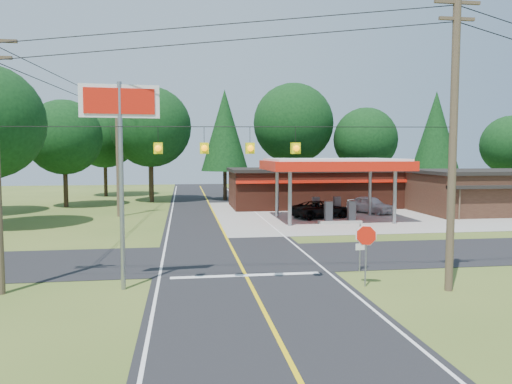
{
  "coord_description": "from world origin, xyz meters",
  "views": [
    {
      "loc": [
        -2.64,
        -24.69,
        5.34
      ],
      "look_at": [
        2.0,
        7.0,
        2.8
      ],
      "focal_mm": 35.0,
      "sensor_mm": 36.0,
      "label": 1
    }
  ],
  "objects": [
    {
      "name": "utility_pole_north",
      "position": [
        -6.5,
        35.0,
        4.75
      ],
      "size": [
        0.3,
        0.3,
        9.5
      ],
      "color": "#473828",
      "rests_on": "ground"
    },
    {
      "name": "ground",
      "position": [
        0.0,
        0.0,
        0.0
      ],
      "size": [
        120.0,
        120.0,
        0.0
      ],
      "primitive_type": "plane",
      "color": "#3E571F",
      "rests_on": "ground"
    },
    {
      "name": "utility_pole_near_right",
      "position": [
        7.5,
        -7.0,
        5.96
      ],
      "size": [
        1.8,
        0.3,
        11.5
      ],
      "color": "#473828",
      "rests_on": "ground"
    },
    {
      "name": "gas_canopy",
      "position": [
        9.0,
        13.0,
        4.27
      ],
      "size": [
        10.6,
        7.4,
        4.88
      ],
      "color": "gray",
      "rests_on": "ground"
    },
    {
      "name": "cross_road",
      "position": [
        0.0,
        0.0,
        0.01
      ],
      "size": [
        70.0,
        7.0,
        0.02
      ],
      "primitive_type": "cube",
      "color": "black",
      "rests_on": "ground"
    },
    {
      "name": "big_stop_sign",
      "position": [
        -5.0,
        -5.01,
        6.09
      ],
      "size": [
        2.97,
        0.37,
        8.02
      ],
      "color": "gray",
      "rests_on": "ground"
    },
    {
      "name": "treeline_backdrop",
      "position": [
        0.82,
        24.01,
        7.49
      ],
      "size": [
        70.27,
        51.59,
        13.3
      ],
      "color": "#332316",
      "rests_on": "ground"
    },
    {
      "name": "utility_pole_far_left",
      "position": [
        -8.0,
        18.0,
        5.2
      ],
      "size": [
        1.8,
        0.3,
        10.0
      ],
      "color": "#473828",
      "rests_on": "ground"
    },
    {
      "name": "route_sign_post",
      "position": [
        5.18,
        -3.52,
        1.29
      ],
      "size": [
        0.44,
        0.12,
        2.17
      ],
      "color": "gray",
      "rests_on": "ground"
    },
    {
      "name": "sedan_car",
      "position": [
        13.62,
        17.0,
        0.75
      ],
      "size": [
        6.0,
        6.0,
        1.5
      ],
      "primitive_type": "imported",
      "rotation": [
        0.0,
        0.0,
        0.51
      ],
      "color": "silver",
      "rests_on": "ground"
    },
    {
      "name": "convenience_store",
      "position": [
        10.0,
        22.98,
        1.92
      ],
      "size": [
        16.4,
        7.55,
        3.8
      ],
      "color": "#512317",
      "rests_on": "ground"
    },
    {
      "name": "main_highway",
      "position": [
        0.0,
        0.0,
        0.01
      ],
      "size": [
        8.0,
        120.0,
        0.02
      ],
      "primitive_type": "cube",
      "color": "black",
      "rests_on": "ground"
    },
    {
      "name": "suv_car",
      "position": [
        8.5,
        14.5,
        0.7
      ],
      "size": [
        6.29,
        6.29,
        1.4
      ],
      "primitive_type": "imported",
      "rotation": [
        0.0,
        0.0,
        1.87
      ],
      "color": "black",
      "rests_on": "ground"
    },
    {
      "name": "octagonal_stop_sign",
      "position": [
        4.5,
        -6.01,
        1.87
      ],
      "size": [
        0.81,
        0.36,
        2.5
      ],
      "color": "gray",
      "rests_on": "ground"
    },
    {
      "name": "overhead_beacons",
      "position": [
        -1.0,
        -6.0,
        6.21
      ],
      "size": [
        17.04,
        2.04,
        1.03
      ],
      "color": "black",
      "rests_on": "ground"
    },
    {
      "name": "lane_center_yellow",
      "position": [
        0.0,
        0.0,
        0.03
      ],
      "size": [
        0.15,
        110.0,
        0.0
      ],
      "primitive_type": "cube",
      "color": "yellow",
      "rests_on": "main_highway"
    }
  ]
}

